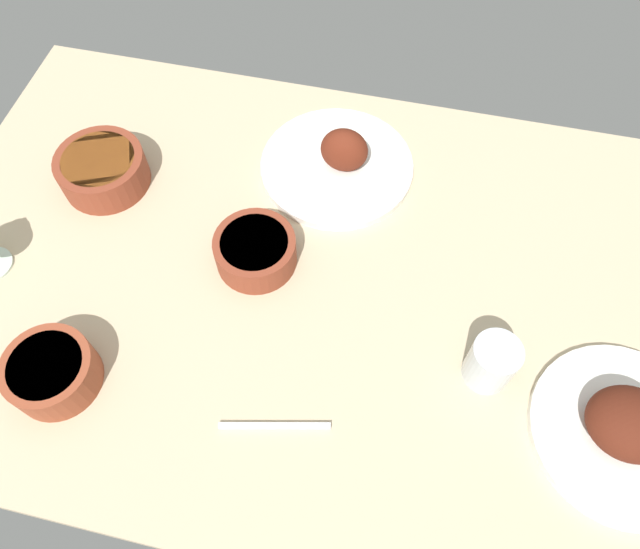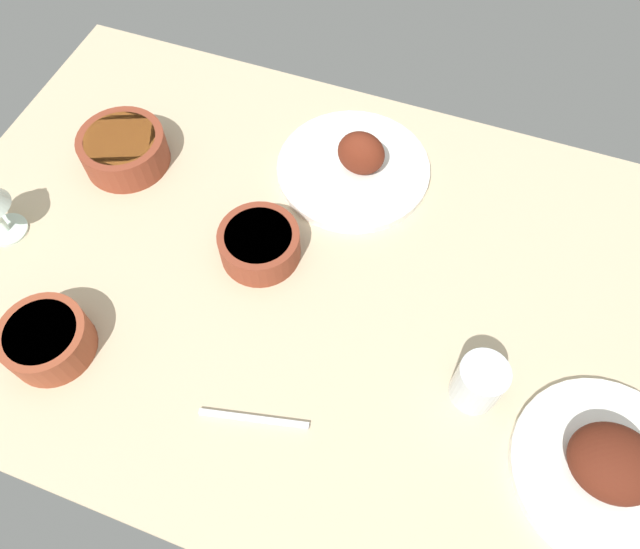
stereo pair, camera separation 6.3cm
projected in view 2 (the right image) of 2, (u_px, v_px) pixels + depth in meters
dining_table at (320, 286)px, 101.86cm from camera, size 140.00×90.00×4.00cm
plate_center_main at (355, 165)px, 110.08cm from camera, size 28.65×28.65×10.12cm
plate_near_viewer at (610, 468)px, 81.92cm from camera, size 27.16×27.16×8.99cm
bowl_soup at (124, 149)px, 110.29cm from camera, size 15.96×15.96×6.43cm
bowl_sauce at (259, 243)px, 100.13cm from camera, size 13.80×13.80×5.77cm
bowl_cream at (47, 339)px, 90.93cm from camera, size 13.36×13.36×6.41cm
water_tumbler at (479, 382)px, 86.54cm from camera, size 7.31×7.31×8.67cm
spoon_loose at (254, 419)px, 87.82cm from camera, size 16.33×4.51×0.80cm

